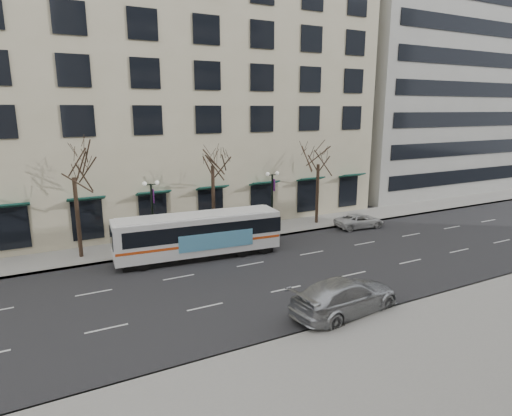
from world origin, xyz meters
TOP-DOWN VIEW (x-y plane):
  - ground at (0.00, 0.00)m, footprint 160.00×160.00m
  - sidewalk_far at (5.00, 9.00)m, footprint 80.00×4.00m
  - building_hotel at (-2.00, 21.00)m, footprint 40.00×20.00m
  - building_office at (32.00, 21.00)m, footprint 25.00×20.00m
  - tree_far_left at (-10.00, 8.80)m, footprint 3.60×3.60m
  - tree_far_mid at (0.00, 8.80)m, footprint 3.60×3.60m
  - tree_far_right at (10.00, 8.80)m, footprint 3.60×3.60m
  - lamp_post_left at (-4.99, 8.20)m, footprint 1.22×0.45m
  - lamp_post_right at (5.01, 8.20)m, footprint 1.22×0.45m
  - city_bus at (-2.53, 5.22)m, footprint 11.69×3.45m
  - silver_car at (1.15, -6.20)m, footprint 6.49×3.26m
  - white_pickup at (12.68, 6.09)m, footprint 4.61×2.51m

SIDE VIEW (x-z plane):
  - ground at x=0.00m, z-range 0.00..0.00m
  - sidewalk_far at x=5.00m, z-range 0.00..0.15m
  - white_pickup at x=12.68m, z-range 0.00..1.23m
  - silver_car at x=1.15m, z-range 0.00..1.81m
  - city_bus at x=-2.53m, z-range 0.14..3.27m
  - lamp_post_left at x=-4.99m, z-range 0.34..5.55m
  - lamp_post_right at x=5.01m, z-range 0.34..5.55m
  - tree_far_right at x=10.00m, z-range 2.39..10.45m
  - tree_far_left at x=-10.00m, z-range 2.53..10.87m
  - tree_far_mid at x=0.00m, z-range 2.63..11.18m
  - building_hotel at x=-2.00m, z-range 0.00..24.00m
  - building_office at x=32.00m, z-range 0.00..35.00m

